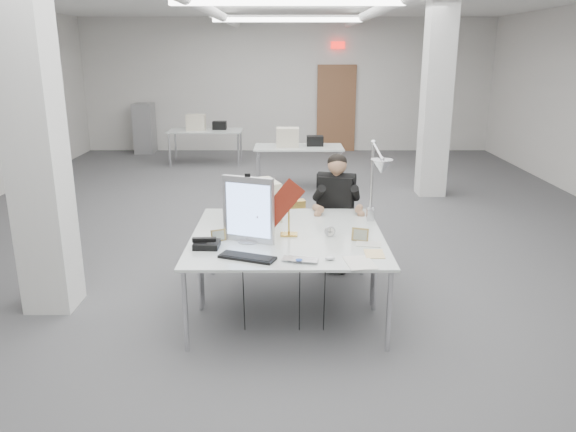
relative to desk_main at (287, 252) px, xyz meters
name	(u,v)px	position (x,y,z in m)	size (l,w,h in m)	color
room_shell	(290,110)	(0.04, 2.63, 0.95)	(10.04, 14.04, 3.24)	#48494B
desk_main	(287,252)	(0.00, 0.00, 0.00)	(1.80, 0.90, 0.03)	silver
desk_second	(287,222)	(0.00, 0.90, 0.00)	(1.80, 0.90, 0.03)	silver
bg_desk_a	(299,147)	(0.20, 5.50, 0.00)	(1.60, 0.80, 0.03)	silver
bg_desk_b	(205,131)	(-1.80, 7.70, 0.00)	(1.60, 0.80, 0.03)	silver
filing_cabinet	(145,128)	(-3.50, 9.15, -0.14)	(0.45, 0.55, 1.20)	gray
office_chair	(335,227)	(0.55, 1.53, -0.25)	(0.48, 0.48, 0.98)	black
seated_person	(337,193)	(0.55, 1.48, 0.16)	(0.48, 0.60, 0.90)	black
monitor	(248,210)	(-0.35, 0.24, 0.31)	(0.49, 0.05, 0.60)	silver
pennant	(281,204)	(-0.06, 0.21, 0.37)	(0.46, 0.01, 0.19)	maroon
keyboard	(247,257)	(-0.33, -0.20, 0.02)	(0.48, 0.16, 0.02)	black
laptop	(299,262)	(0.10, -0.30, 0.02)	(0.30, 0.19, 0.02)	silver
mouse	(330,258)	(0.36, -0.23, 0.03)	(0.08, 0.05, 0.03)	silver
bankers_lamp	(289,220)	(0.01, 0.42, 0.16)	(0.27, 0.11, 0.30)	gold
desk_phone	(207,245)	(-0.71, 0.08, 0.04)	(0.22, 0.20, 0.06)	black
picture_frame_left	(218,235)	(-0.63, 0.26, 0.07)	(0.14, 0.01, 0.11)	olive
picture_frame_right	(360,235)	(0.66, 0.26, 0.07)	(0.15, 0.01, 0.12)	#A68847
desk_clock	(330,231)	(0.40, 0.39, 0.06)	(0.10, 0.10, 0.03)	#AAA9AE
paper_stack_a	(360,263)	(0.60, -0.30, 0.02)	(0.22, 0.32, 0.01)	white
paper_stack_b	(374,254)	(0.75, -0.09, 0.02)	(0.16, 0.23, 0.01)	#FFDB98
paper_stack_c	(369,244)	(0.73, 0.16, 0.02)	(0.22, 0.16, 0.01)	silver
beige_monitor	(256,201)	(-0.32, 0.93, 0.21)	(0.43, 0.40, 0.40)	beige
architect_lamp	(376,182)	(0.85, 0.67, 0.47)	(0.25, 0.71, 0.92)	silver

